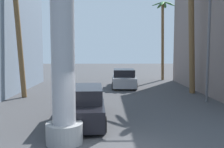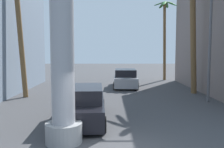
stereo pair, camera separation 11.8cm
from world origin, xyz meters
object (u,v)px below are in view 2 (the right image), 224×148
(palm_tree_far_right, at_px, (165,30))
(palm_tree_mid_right, at_px, (194,24))
(palm_tree_mid_left, at_px, (19,10))
(car_lead, at_px, (83,105))
(car_far, at_px, (125,79))
(street_lamp, at_px, (204,32))

(palm_tree_far_right, xyz_separation_m, palm_tree_mid_right, (0.22, -8.69, -0.31))
(palm_tree_mid_left, distance_m, palm_tree_far_right, 15.62)
(car_lead, relative_size, palm_tree_far_right, 0.59)
(palm_tree_far_right, bearing_deg, car_lead, -114.14)
(palm_tree_mid_left, bearing_deg, palm_tree_far_right, 40.27)
(car_far, bearing_deg, palm_tree_mid_left, -146.42)
(street_lamp, xyz_separation_m, palm_tree_far_right, (0.18, 11.74, 1.09))
(street_lamp, height_order, palm_tree_mid_left, palm_tree_mid_left)
(street_lamp, distance_m, car_lead, 8.78)
(car_lead, distance_m, car_far, 10.95)
(car_lead, distance_m, palm_tree_mid_right, 11.11)
(street_lamp, distance_m, palm_tree_mid_left, 11.95)
(palm_tree_mid_left, bearing_deg, street_lamp, -8.00)
(car_far, bearing_deg, palm_tree_far_right, 48.91)
(car_lead, xyz_separation_m, palm_tree_far_right, (7.09, 15.83, 4.65))
(car_lead, distance_m, palm_tree_mid_left, 9.07)
(street_lamp, bearing_deg, car_lead, -149.41)
(car_far, distance_m, palm_tree_mid_left, 10.24)
(palm_tree_far_right, bearing_deg, palm_tree_mid_left, -139.73)
(car_lead, bearing_deg, car_far, 76.42)
(palm_tree_far_right, bearing_deg, car_far, -131.09)
(car_far, relative_size, palm_tree_mid_left, 0.51)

